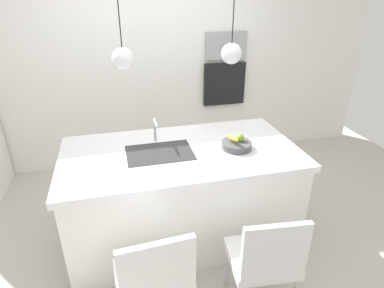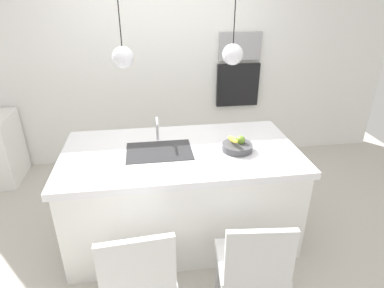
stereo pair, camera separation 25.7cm
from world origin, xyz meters
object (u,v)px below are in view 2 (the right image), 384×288
object	(u,v)px
microwave	(240,46)
chair_middle	(253,264)
fruit_bowl	(237,146)
oven	(237,85)
chair_near	(138,275)

from	to	relation	value
microwave	chair_middle	xyz separation A→B (m)	(-0.57, -2.56, -0.99)
microwave	fruit_bowl	bearing A→B (deg)	-105.44
fruit_bowl	microwave	bearing A→B (deg)	74.56
oven	chair_middle	distance (m)	2.67
chair_near	chair_middle	world-z (taller)	chair_near
fruit_bowl	chair_near	world-z (taller)	fruit_bowl
oven	fruit_bowl	bearing A→B (deg)	-105.44
microwave	chair_near	distance (m)	3.04
fruit_bowl	microwave	xyz separation A→B (m)	(0.46, 1.66, 0.57)
chair_middle	fruit_bowl	bearing A→B (deg)	82.80
oven	chair_near	world-z (taller)	oven
oven	chair_near	distance (m)	2.92
oven	chair_middle	bearing A→B (deg)	-102.60
microwave	chair_middle	bearing A→B (deg)	-102.60
microwave	chair_near	size ratio (longest dim) A/B	0.59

